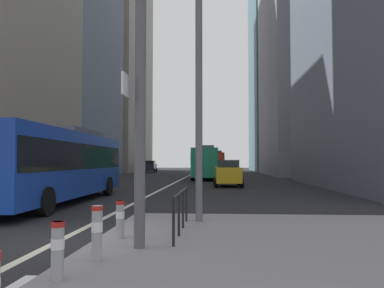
{
  "coord_description": "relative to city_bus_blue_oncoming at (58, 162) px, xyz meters",
  "views": [
    {
      "loc": [
        3.69,
        -8.46,
        1.86
      ],
      "look_at": [
        1.0,
        31.71,
        3.68
      ],
      "focal_mm": 35.63,
      "sensor_mm": 36.0,
      "label": 1
    }
  ],
  "objects": [
    {
      "name": "car_receding_near",
      "position": [
        7.81,
        11.68,
        -0.85
      ],
      "size": [
        2.15,
        4.17,
        1.94
      ],
      "color": "gold",
      "rests_on": "ground"
    },
    {
      "name": "traffic_signal_gantry",
      "position": [
        3.09,
        -8.97,
        2.32
      ],
      "size": [
        7.15,
        0.65,
        6.0
      ],
      "color": "#515156",
      "rests_on": "median_island"
    },
    {
      "name": "bollard_right",
      "position": [
        5.0,
        -10.01,
        -1.16
      ],
      "size": [
        0.2,
        0.2,
        0.95
      ],
      "color": "#99999E",
      "rests_on": "median_island"
    },
    {
      "name": "city_bus_red_receding",
      "position": [
        5.83,
        23.93,
        -0.0
      ],
      "size": [
        2.77,
        11.8,
        3.4
      ],
      "color": "#198456",
      "rests_on": "ground"
    },
    {
      "name": "street_lamp_post",
      "position": [
        6.53,
        -5.56,
        3.45
      ],
      "size": [
        5.5,
        0.32,
        8.0
      ],
      "color": "#56565B",
      "rests_on": "median_island"
    },
    {
      "name": "lane_centre_line",
      "position": [
        3.37,
        22.0,
        -1.83
      ],
      "size": [
        0.2,
        80.0,
        0.01
      ],
      "primitive_type": "cube",
      "color": "beige",
      "rests_on": "ground"
    },
    {
      "name": "office_tower_left_far",
      "position": [
        -12.63,
        53.19,
        22.57
      ],
      "size": [
        11.55,
        22.25,
        48.82
      ],
      "primitive_type": "cube",
      "color": "gray",
      "rests_on": "ground"
    },
    {
      "name": "bollard_left",
      "position": [
        4.76,
        -11.07,
        -1.22
      ],
      "size": [
        0.2,
        0.2,
        0.84
      ],
      "color": "#99999E",
      "rests_on": "median_island"
    },
    {
      "name": "office_tower_right_mid",
      "position": [
        20.37,
        36.46,
        14.96
      ],
      "size": [
        13.07,
        19.67,
        33.6
      ],
      "primitive_type": "cube",
      "color": "gray",
      "rests_on": "ground"
    },
    {
      "name": "office_tower_left_mid",
      "position": [
        -12.63,
        29.95,
        14.02
      ],
      "size": [
        11.51,
        17.44,
        31.71
      ],
      "primitive_type": "cube",
      "color": "slate",
      "rests_on": "ground"
    },
    {
      "name": "office_tower_right_far",
      "position": [
        20.37,
        57.85,
        19.06
      ],
      "size": [
        13.03,
        17.52,
        41.79
      ],
      "primitive_type": "cube",
      "color": "slate",
      "rests_on": "ground"
    },
    {
      "name": "pedestrian_railing",
      "position": [
        6.17,
        -7.2,
        -1.0
      ],
      "size": [
        0.06,
        3.25,
        0.98
      ],
      "color": "black",
      "rests_on": "median_island"
    },
    {
      "name": "bollard_back",
      "position": [
        4.89,
        -8.06,
        -1.22
      ],
      "size": [
        0.2,
        0.2,
        0.83
      ],
      "color": "#99999E",
      "rests_on": "median_island"
    },
    {
      "name": "city_bus_red_distant",
      "position": [
        6.88,
        43.19,
        -0.0
      ],
      "size": [
        2.81,
        11.7,
        3.4
      ],
      "color": "red",
      "rests_on": "ground"
    },
    {
      "name": "car_receding_far",
      "position": [
        7.01,
        34.05,
        -0.85
      ],
      "size": [
        2.04,
        4.3,
        1.94
      ],
      "color": "silver",
      "rests_on": "ground"
    },
    {
      "name": "city_bus_blue_oncoming",
      "position": [
        0.0,
        0.0,
        0.0
      ],
      "size": [
        2.85,
        12.2,
        3.4
      ],
      "color": "#14389E",
      "rests_on": "ground"
    },
    {
      "name": "car_oncoming_mid",
      "position": [
        -4.02,
        45.65,
        -0.85
      ],
      "size": [
        2.19,
        4.45,
        1.94
      ],
      "color": "#232838",
      "rests_on": "ground"
    },
    {
      "name": "median_island",
      "position": [
        8.87,
        -9.0,
        -1.76
      ],
      "size": [
        9.0,
        10.0,
        0.15
      ],
      "primitive_type": "cube",
      "color": "gray",
      "rests_on": "ground"
    },
    {
      "name": "ground_plane",
      "position": [
        3.37,
        12.0,
        -1.84
      ],
      "size": [
        160.0,
        160.0,
        0.0
      ],
      "primitive_type": "plane",
      "color": "black"
    }
  ]
}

